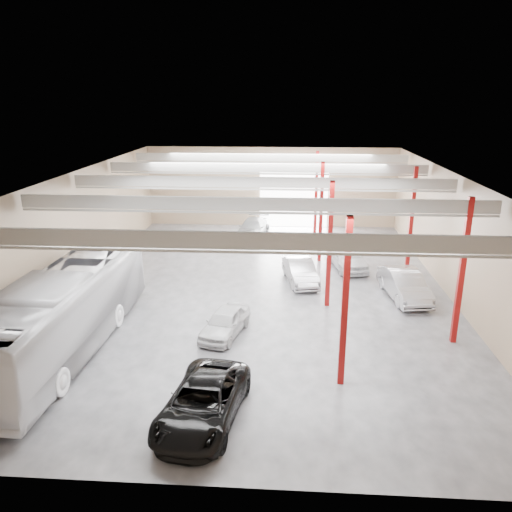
# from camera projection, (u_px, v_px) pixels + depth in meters

# --- Properties ---
(depot_shell) EXTENTS (22.12, 32.12, 7.06)m
(depot_shell) POSITION_uv_depth(u_px,v_px,m) (264.00, 208.00, 29.06)
(depot_shell) COLOR #404044
(depot_shell) RESTS_ON ground
(coach_bus) EXTENTS (3.54, 13.63, 3.77)m
(coach_bus) POSITION_uv_depth(u_px,v_px,m) (63.00, 312.00, 22.48)
(coach_bus) COLOR silver
(coach_bus) RESTS_ON ground
(black_sedan) EXTENTS (3.25, 5.72, 1.51)m
(black_sedan) POSITION_uv_depth(u_px,v_px,m) (203.00, 402.00, 17.78)
(black_sedan) COLOR black
(black_sedan) RESTS_ON ground
(car_row_a) EXTENTS (2.51, 4.18, 1.33)m
(car_row_a) POSITION_uv_depth(u_px,v_px,m) (225.00, 322.00, 24.30)
(car_row_a) COLOR silver
(car_row_a) RESTS_ON ground
(car_row_b) EXTENTS (2.42, 4.70, 1.48)m
(car_row_b) POSITION_uv_depth(u_px,v_px,m) (300.00, 271.00, 31.17)
(car_row_b) COLOR #A09FA4
(car_row_b) RESTS_ON ground
(car_row_c) EXTENTS (2.92, 5.42, 1.49)m
(car_row_c) POSITION_uv_depth(u_px,v_px,m) (253.00, 228.00, 41.31)
(car_row_c) COLOR slate
(car_row_c) RESTS_ON ground
(car_right_near) EXTENTS (2.41, 5.23, 1.66)m
(car_right_near) POSITION_uv_depth(u_px,v_px,m) (404.00, 284.00, 28.74)
(car_right_near) COLOR #B0AFB4
(car_right_near) RESTS_ON ground
(car_right_far) EXTENTS (2.69, 5.01, 1.62)m
(car_right_far) POSITION_uv_depth(u_px,v_px,m) (347.00, 256.00, 33.86)
(car_right_far) COLOR silver
(car_right_far) RESTS_ON ground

